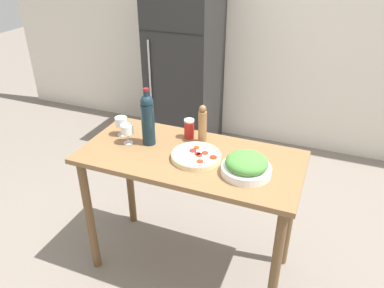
# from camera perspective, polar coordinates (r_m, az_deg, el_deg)

# --- Properties ---
(ground_plane) EXTENTS (14.00, 14.00, 0.00)m
(ground_plane) POSITION_cam_1_polar(r_m,az_deg,el_deg) (2.85, -0.25, -17.67)
(ground_plane) COLOR slate
(wall_back) EXTENTS (6.40, 0.06, 2.60)m
(wall_back) POSITION_cam_1_polar(r_m,az_deg,el_deg) (4.03, 11.44, 17.58)
(wall_back) COLOR silver
(wall_back) RESTS_ON ground_plane
(refrigerator) EXTENTS (0.66, 0.70, 1.80)m
(refrigerator) POSITION_cam_1_polar(r_m,az_deg,el_deg) (3.98, -1.09, 12.02)
(refrigerator) COLOR black
(refrigerator) RESTS_ON ground_plane
(prep_counter) EXTENTS (1.35, 0.64, 0.91)m
(prep_counter) POSITION_cam_1_polar(r_m,az_deg,el_deg) (2.34, -0.29, -4.73)
(prep_counter) COLOR brown
(prep_counter) RESTS_ON ground_plane
(wine_bottle) EXTENTS (0.08, 0.08, 0.37)m
(wine_bottle) POSITION_cam_1_polar(r_m,az_deg,el_deg) (2.33, -6.75, 3.87)
(wine_bottle) COLOR #142833
(wine_bottle) RESTS_ON prep_counter
(wine_glass_near) EXTENTS (0.08, 0.08, 0.13)m
(wine_glass_near) POSITION_cam_1_polar(r_m,az_deg,el_deg) (2.39, -9.85, 2.10)
(wine_glass_near) COLOR silver
(wine_glass_near) RESTS_ON prep_counter
(wine_glass_far) EXTENTS (0.08, 0.08, 0.13)m
(wine_glass_far) POSITION_cam_1_polar(r_m,az_deg,el_deg) (2.50, -10.74, 3.28)
(wine_glass_far) COLOR silver
(wine_glass_far) RESTS_ON prep_counter
(pepper_mill) EXTENTS (0.05, 0.05, 0.26)m
(pepper_mill) POSITION_cam_1_polar(r_m,az_deg,el_deg) (2.35, 1.61, 2.93)
(pepper_mill) COLOR olive
(pepper_mill) RESTS_ON prep_counter
(salad_bowl) EXTENTS (0.28, 0.28, 0.12)m
(salad_bowl) POSITION_cam_1_polar(r_m,az_deg,el_deg) (2.09, 8.30, -3.26)
(salad_bowl) COLOR white
(salad_bowl) RESTS_ON prep_counter
(homemade_pizza) EXTENTS (0.30, 0.30, 0.04)m
(homemade_pizza) POSITION_cam_1_polar(r_m,az_deg,el_deg) (2.22, 0.63, -1.80)
(homemade_pizza) COLOR beige
(homemade_pizza) RESTS_ON prep_counter
(salt_canister) EXTENTS (0.07, 0.07, 0.13)m
(salt_canister) POSITION_cam_1_polar(r_m,az_deg,el_deg) (2.43, -0.43, 2.34)
(salt_canister) COLOR #B2231E
(salt_canister) RESTS_ON prep_counter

